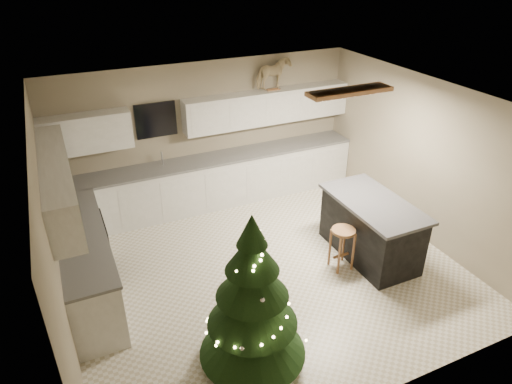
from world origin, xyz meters
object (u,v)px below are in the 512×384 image
christmas_tree (252,308)px  island (371,228)px  bar_stool (343,239)px  rocking_horse (273,74)px  toddler (259,287)px

christmas_tree → island: bearing=25.1°
island → bar_stool: island is taller
island → rocking_horse: size_ratio=2.44×
island → rocking_horse: bearing=98.3°
rocking_horse → toddler: bearing=138.5°
bar_stool → toddler: toddler is taller
christmas_tree → toddler: size_ratio=2.69×
toddler → rocking_horse: bearing=50.8°
bar_stool → christmas_tree: size_ratio=0.33×
island → christmas_tree: 2.82m
island → bar_stool: (-0.58, -0.10, 0.03)m
island → toddler: 2.13m
christmas_tree → toddler: christmas_tree is taller
bar_stool → christmas_tree: 2.26m
christmas_tree → rocking_horse: 4.63m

